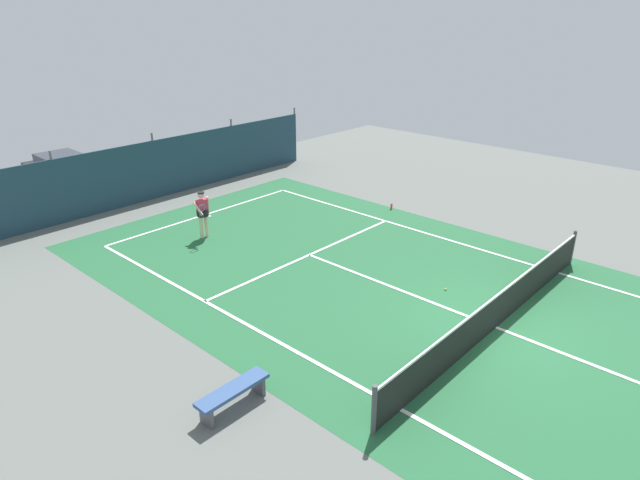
# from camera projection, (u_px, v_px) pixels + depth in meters

# --- Properties ---
(ground_plane) EXTENTS (36.00, 36.00, 0.00)m
(ground_plane) POSITION_uv_depth(u_px,v_px,m) (496.00, 327.00, 13.65)
(ground_plane) COLOR slate
(court_surface) EXTENTS (11.02, 26.60, 0.01)m
(court_surface) POSITION_uv_depth(u_px,v_px,m) (496.00, 327.00, 13.65)
(court_surface) COLOR #236038
(court_surface) RESTS_ON ground
(tennis_net) EXTENTS (10.12, 0.10, 1.10)m
(tennis_net) POSITION_uv_depth(u_px,v_px,m) (498.00, 310.00, 13.45)
(tennis_net) COLOR black
(tennis_net) RESTS_ON ground
(back_fence) EXTENTS (16.30, 0.98, 2.70)m
(back_fence) POSITION_uv_depth(u_px,v_px,m) (152.00, 179.00, 23.07)
(back_fence) COLOR #1E3D4C
(back_fence) RESTS_ON ground
(tennis_player) EXTENTS (0.74, 0.74, 1.64)m
(tennis_player) POSITION_uv_depth(u_px,v_px,m) (203.00, 211.00, 18.62)
(tennis_player) COLOR beige
(tennis_player) RESTS_ON ground
(tennis_ball_near_player) EXTENTS (0.07, 0.07, 0.07)m
(tennis_ball_near_player) POSITION_uv_depth(u_px,v_px,m) (446.00, 289.00, 15.44)
(tennis_ball_near_player) COLOR #CCDB33
(tennis_ball_near_player) RESTS_ON ground
(parked_car) EXTENTS (2.06, 4.22, 1.68)m
(parked_car) POSITION_uv_depth(u_px,v_px,m) (63.00, 174.00, 23.23)
(parked_car) COLOR black
(parked_car) RESTS_ON ground
(courtside_bench) EXTENTS (1.60, 0.40, 0.49)m
(courtside_bench) POSITION_uv_depth(u_px,v_px,m) (233.00, 393.00, 10.77)
(courtside_bench) COLOR #335184
(courtside_bench) RESTS_ON ground
(water_bottle) EXTENTS (0.08, 0.08, 0.24)m
(water_bottle) POSITION_uv_depth(u_px,v_px,m) (391.00, 206.00, 21.59)
(water_bottle) COLOR #D84C38
(water_bottle) RESTS_ON ground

